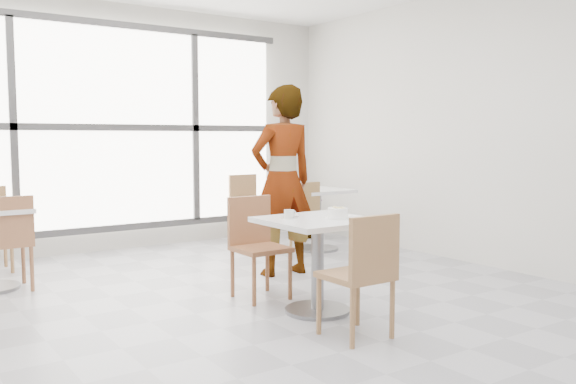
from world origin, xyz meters
TOP-DOWN VIEW (x-y plane):
  - floor at (0.00, 0.00)m, footprint 7.00×7.00m
  - wall_back at (0.00, 3.50)m, footprint 6.00×0.00m
  - wall_right at (3.00, 0.00)m, footprint 0.00×7.00m
  - window at (0.00, 3.44)m, footprint 4.60×0.07m
  - main_table at (0.45, -0.06)m, footprint 0.80×0.80m
  - chair_near at (0.30, -0.77)m, footprint 0.42×0.42m
  - chair_far at (0.30, 0.63)m, footprint 0.42×0.42m
  - oatmeal_bowl at (0.59, -0.14)m, footprint 0.21×0.21m
  - coffee_cup at (0.27, 0.08)m, footprint 0.16×0.13m
  - person at (0.97, 1.20)m, footprint 0.71×0.49m
  - bg_table_right at (2.07, 2.06)m, footprint 0.70×0.70m
  - bg_chair_left_near at (-1.45, 2.01)m, footprint 0.42×0.42m
  - bg_chair_right_near at (1.64, 1.84)m, footprint 0.42×0.42m
  - bg_chair_right_far at (1.80, 3.28)m, footprint 0.42×0.42m
  - plant_right at (2.55, 2.87)m, footprint 0.42×0.42m

SIDE VIEW (x-z plane):
  - floor at x=0.00m, z-range 0.00..0.00m
  - plant_right at x=2.55m, z-range 0.00..0.67m
  - bg_table_right at x=2.07m, z-range 0.11..0.86m
  - chair_near at x=0.30m, z-range 0.07..0.94m
  - chair_far at x=0.30m, z-range 0.07..0.94m
  - bg_chair_left_near at x=-1.45m, z-range 0.07..0.94m
  - bg_chair_right_near at x=1.64m, z-range 0.07..0.94m
  - bg_chair_right_far at x=1.80m, z-range 0.07..0.94m
  - main_table at x=0.45m, z-range 0.15..0.90m
  - coffee_cup at x=0.27m, z-range 0.75..0.81m
  - oatmeal_bowl at x=0.59m, z-range 0.75..0.84m
  - person at x=0.97m, z-range 0.00..1.90m
  - window at x=0.00m, z-range 0.24..2.76m
  - wall_back at x=0.00m, z-range -1.50..4.50m
  - wall_right at x=3.00m, z-range -2.00..5.00m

